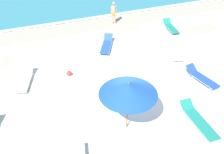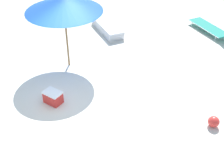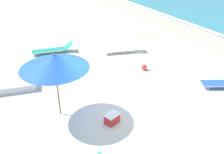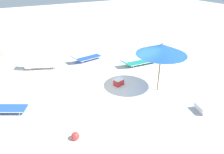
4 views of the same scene
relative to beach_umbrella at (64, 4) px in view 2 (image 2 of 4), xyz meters
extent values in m
cube|color=silver|center=(0.87, 1.53, -2.23)|extent=(60.00, 60.00, 0.16)
cylinder|color=olive|center=(0.00, 0.00, -1.07)|extent=(0.06, 0.06, 2.16)
cone|color=blue|center=(0.00, 0.00, 0.01)|extent=(2.36, 2.36, 0.48)
cylinder|color=#163D95|center=(0.00, 0.00, -0.22)|extent=(2.29, 2.29, 0.01)
cube|color=white|center=(-2.53, -1.23, -2.09)|extent=(1.01, 1.89, 0.03)
cube|color=silver|center=(-2.53, -1.23, -2.12)|extent=(1.03, 1.93, 0.04)
cube|color=white|center=(-2.53, -1.21, -2.01)|extent=(1.01, 1.89, 0.03)
cube|color=silver|center=(-2.53, -1.21, -2.04)|extent=(1.03, 1.93, 0.04)
cube|color=white|center=(-2.52, -1.17, -1.92)|extent=(1.01, 1.89, 0.03)
cube|color=silver|center=(-2.52, -1.17, -1.95)|extent=(1.03, 1.93, 0.04)
cube|color=white|center=(-2.52, -1.17, -1.84)|extent=(1.01, 1.89, 0.03)
cube|color=silver|center=(-2.52, -1.17, -1.87)|extent=(1.03, 1.93, 0.04)
cube|color=#1E8475|center=(-5.72, 1.27, -1.97)|extent=(0.96, 1.92, 0.03)
cylinder|color=silver|center=(-6.01, 1.34, -1.97)|extent=(0.41, 1.80, 0.03)
cylinder|color=silver|center=(-5.43, 1.21, -1.97)|extent=(0.41, 1.80, 0.03)
cylinder|color=silver|center=(-6.12, 0.63, -2.07)|extent=(0.03, 0.03, 0.16)
cylinder|color=silver|center=(-5.62, 0.52, -2.07)|extent=(0.03, 0.03, 0.16)
cylinder|color=silver|center=(-5.32, 1.92, -2.07)|extent=(0.03, 0.03, 0.16)
sphere|color=red|center=(-1.37, 4.80, -2.00)|extent=(0.30, 0.30, 0.30)
cube|color=red|center=(1.39, 1.42, -1.99)|extent=(0.47, 0.56, 0.32)
cube|color=white|center=(1.39, 1.42, -1.80)|extent=(0.49, 0.58, 0.05)
camera|label=1|loc=(-3.42, -6.83, 6.01)|focal=40.00mm
camera|label=2|loc=(4.30, 7.83, 3.48)|focal=50.00mm
camera|label=3|loc=(7.46, -1.98, 3.58)|focal=40.00mm
camera|label=4|loc=(-7.24, 6.50, 3.32)|focal=35.00mm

